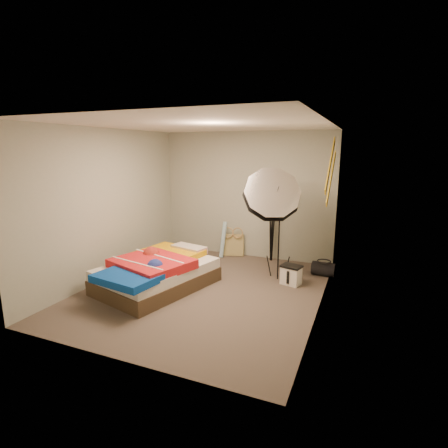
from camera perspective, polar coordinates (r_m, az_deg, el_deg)
The scene contains 15 objects.
floor at distance 5.57m, azimuth -3.38°, elevation -10.74°, with size 4.00×4.00×0.00m, color brown.
ceiling at distance 5.14m, azimuth -3.74°, elevation 15.88°, with size 4.00×4.00×0.00m, color silver.
wall_back at distance 7.04m, azimuth 3.63°, elevation 4.68°, with size 3.50×3.50×0.00m, color #9DA193.
wall_front at distance 3.57m, azimuth -17.79°, elevation -3.32°, with size 3.50×3.50×0.00m, color #9DA193.
wall_left at distance 6.17m, azimuth -18.33°, elevation 3.03°, with size 4.00×4.00×0.00m, color #9DA193.
wall_right at distance 4.72m, azimuth 15.91°, elevation 0.51°, with size 4.00×4.00×0.00m, color #9DA193.
tote_bag at distance 7.23m, azimuth 1.49°, elevation -3.42°, with size 0.44×0.13×0.44m, color tan.
wrapping_roll at distance 7.08m, azimuth -0.14°, elevation -2.56°, with size 0.08×0.08×0.73m, color #55A2C5.
camera_case at distance 5.84m, azimuth 10.88°, elevation -8.26°, with size 0.30×0.21×0.30m, color white.
duffel_bag at distance 6.36m, azimuth 15.94°, elevation -7.07°, with size 0.24×0.24×0.39m, color black.
wall_stripe_upper at distance 5.24m, azimuth 16.94°, elevation 9.29°, with size 0.02×1.10×0.10m, color gold.
wall_stripe_lower at distance 5.50m, azimuth 17.09°, elevation 7.30°, with size 0.02×1.10×0.10m, color gold.
bed at distance 5.67m, azimuth -10.90°, elevation -7.69°, with size 1.64×2.10×0.52m.
photo_umbrella at distance 5.69m, azimuth 7.76°, elevation 4.56°, with size 1.01×0.98×1.98m.
camera_tripod at distance 6.86m, azimuth 7.83°, elevation -0.79°, with size 0.08×0.08×1.12m.
Camera 1 is at (2.26, -4.60, 2.17)m, focal length 28.00 mm.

